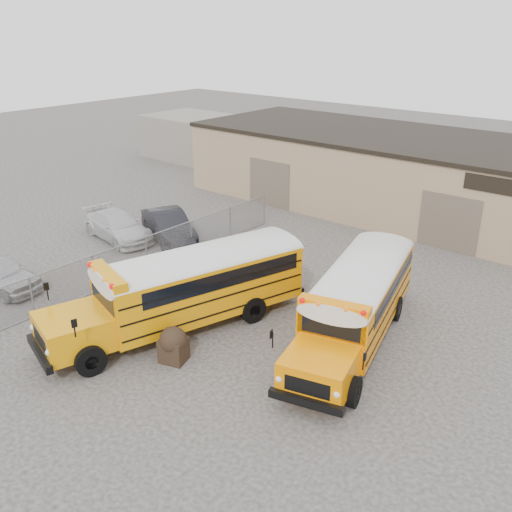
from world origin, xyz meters
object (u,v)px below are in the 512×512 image
Objects in this scene: car_white at (118,226)px; car_dark at (169,226)px; school_bus_right at (392,245)px; school_bus_left at (317,249)px; tarp_bundle at (173,344)px.

car_dark is at bearing -46.07° from car_white.
school_bus_right is 2.02× the size of car_dark.
school_bus_left is 3.70m from school_bus_right.
school_bus_left reaches higher than car_white.
school_bus_right is at bearing -49.71° from car_dark.
school_bus_right is 12.21m from car_dark.
school_bus_right is (2.22, 2.95, -0.14)m from school_bus_left.
school_bus_right is 11.73m from tarp_bundle.
tarp_bundle is 0.26× the size of car_white.
car_white is (-11.87, -2.02, -1.07)m from school_bus_left.
school_bus_left is at bearing -63.29° from car_dark.
tarp_bundle is (-0.36, -8.45, -1.13)m from school_bus_left.
car_white is at bearing 148.94° from car_dark.
school_bus_right is at bearing -61.18° from car_white.
car_white is (-11.51, 6.43, 0.06)m from tarp_bundle.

